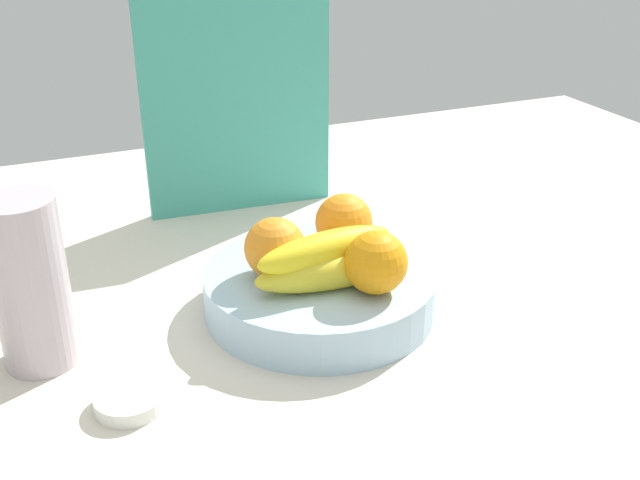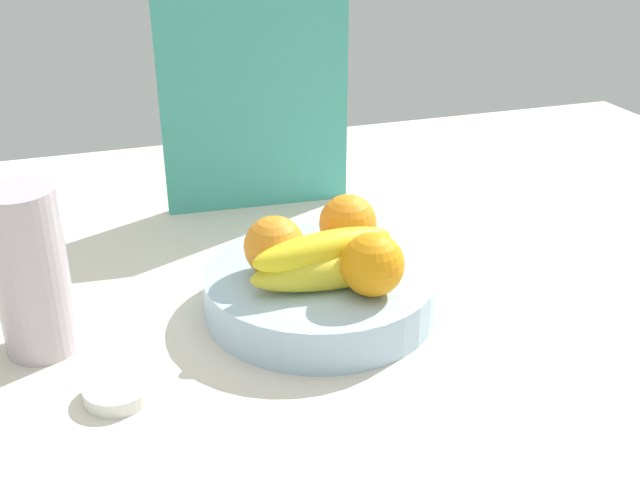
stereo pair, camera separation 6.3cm
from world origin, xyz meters
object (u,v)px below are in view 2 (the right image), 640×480
at_px(fruit_bowl, 320,290).
at_px(orange_front_right, 274,246).
at_px(banana_bunch, 325,260).
at_px(jar_lid, 118,391).
at_px(orange_front_left, 348,223).
at_px(orange_center, 373,264).
at_px(cutting_board, 254,92).
at_px(thermos_tumbler, 31,272).

height_order(fruit_bowl, orange_front_right, orange_front_right).
bearing_deg(banana_bunch, jar_lid, -164.47).
bearing_deg(orange_front_left, orange_front_right, -161.52).
xyz_separation_m(orange_center, cutting_board, (-0.03, 0.40, 0.09)).
relative_size(orange_center, thermos_tumbler, 0.38).
distance_m(orange_front_right, cutting_board, 0.34).
bearing_deg(orange_front_left, fruit_bowl, -138.99).
height_order(orange_front_left, jar_lid, orange_front_left).
bearing_deg(fruit_bowl, cutting_board, 88.61).
relative_size(banana_bunch, cutting_board, 0.49).
bearing_deg(orange_center, cutting_board, 94.28).
distance_m(orange_center, jar_lid, 0.29).
height_order(banana_bunch, jar_lid, banana_bunch).
relative_size(orange_front_right, cutting_board, 0.20).
distance_m(fruit_bowl, orange_front_right, 0.08).
bearing_deg(cutting_board, fruit_bowl, -87.72).
bearing_deg(orange_front_right, banana_bunch, -42.74).
bearing_deg(jar_lid, banana_bunch, 15.53).
xyz_separation_m(fruit_bowl, orange_front_left, (0.05, 0.04, 0.06)).
bearing_deg(thermos_tumbler, banana_bunch, -9.29).
height_order(orange_front_right, cutting_board, cutting_board).
bearing_deg(jar_lid, fruit_bowl, 22.18).
height_order(orange_front_right, thermos_tumbler, thermos_tumbler).
relative_size(orange_front_left, jar_lid, 1.03).
bearing_deg(orange_front_left, cutting_board, 98.21).
bearing_deg(fruit_bowl, banana_bunch, -99.29).
xyz_separation_m(fruit_bowl, orange_front_right, (-0.05, 0.01, 0.06)).
relative_size(orange_front_right, thermos_tumbler, 0.38).
relative_size(orange_center, cutting_board, 0.20).
bearing_deg(thermos_tumbler, orange_front_right, -1.70).
xyz_separation_m(orange_front_right, orange_center, (0.09, -0.08, 0.00)).
bearing_deg(jar_lid, orange_center, 6.54).
xyz_separation_m(orange_front_left, orange_center, (-0.01, -0.11, 0.00)).
height_order(orange_front_right, banana_bunch, orange_front_right).
bearing_deg(orange_center, fruit_bowl, 119.69).
bearing_deg(orange_front_left, jar_lid, -154.05).
relative_size(fruit_bowl, orange_front_left, 3.86).
relative_size(orange_front_left, thermos_tumbler, 0.38).
bearing_deg(banana_bunch, orange_front_left, 54.08).
distance_m(banana_bunch, thermos_tumbler, 0.31).
relative_size(banana_bunch, jar_lid, 2.56).
height_order(fruit_bowl, orange_front_left, orange_front_left).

